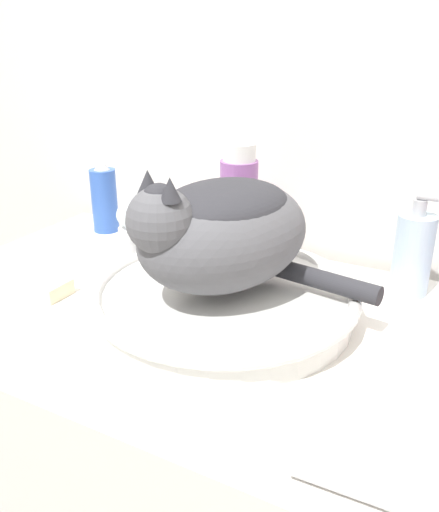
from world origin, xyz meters
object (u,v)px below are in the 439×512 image
object	(u,v)px
mouthwash_bottle	(239,205)
cream_tube	(375,484)
soap_pump_bottle	(413,253)
soap_bar	(47,288)
spray_bottle_trigger	(104,199)
faucet	(135,230)
cat	(221,229)

from	to	relation	value
mouthwash_bottle	cream_tube	bearing A→B (deg)	-51.12
soap_pump_bottle	soap_bar	xyz separation A→B (m)	(-0.51, -0.29, -0.06)
soap_pump_bottle	spray_bottle_trigger	distance (m)	0.62
soap_bar	faucet	bearing A→B (deg)	65.82
mouthwash_bottle	soap_bar	xyz separation A→B (m)	(-0.20, -0.29, -0.09)
faucet	mouthwash_bottle	world-z (taller)	mouthwash_bottle
spray_bottle_trigger	soap_bar	size ratio (longest dim) A/B	2.26
soap_pump_bottle	cream_tube	xyz separation A→B (m)	(0.05, -0.45, -0.05)
cream_tube	soap_bar	bearing A→B (deg)	163.67
cat	mouthwash_bottle	world-z (taller)	cat
mouthwash_bottle	cat	bearing A→B (deg)	-69.57
cat	cream_tube	xyz separation A→B (m)	(0.28, -0.23, -0.12)
faucet	soap_bar	xyz separation A→B (m)	(-0.07, -0.15, -0.06)
cat	soap_bar	distance (m)	0.32
cat	cream_tube	size ratio (longest dim) A/B	2.40
cat	mouthwash_bottle	distance (m)	0.23
faucet	mouthwash_bottle	distance (m)	0.19
cat	faucet	world-z (taller)	cat
cat	faucet	size ratio (longest dim) A/B	2.30
mouthwash_bottle	spray_bottle_trigger	xyz separation A→B (m)	(-0.31, 0.00, -0.03)
cat	soap_bar	size ratio (longest dim) A/B	5.25
spray_bottle_trigger	soap_bar	distance (m)	0.31
faucet	mouthwash_bottle	bearing A→B (deg)	64.66
soap_pump_bottle	spray_bottle_trigger	size ratio (longest dim) A/B	1.10
faucet	soap_pump_bottle	xyz separation A→B (m)	(0.44, 0.13, -0.01)
faucet	cream_tube	bearing A→B (deg)	-13.27
spray_bottle_trigger	cream_tube	distance (m)	0.81
cat	soap_bar	bearing A→B (deg)	-54.54
faucet	soap_bar	size ratio (longest dim) A/B	2.28
soap_pump_bottle	soap_bar	world-z (taller)	soap_pump_bottle
faucet	soap_pump_bottle	distance (m)	0.46
faucet	soap_bar	bearing A→B (deg)	-94.93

